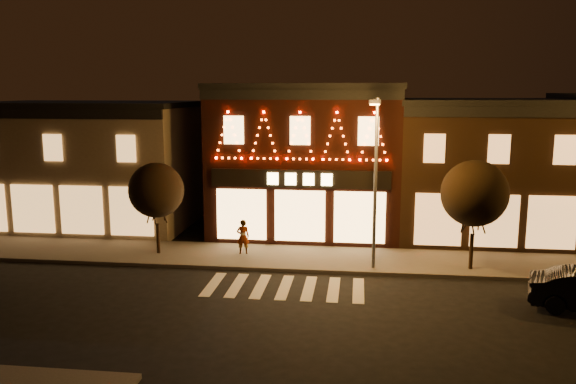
# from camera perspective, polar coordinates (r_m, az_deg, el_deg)

# --- Properties ---
(ground) EXTENTS (120.00, 120.00, 0.00)m
(ground) POSITION_cam_1_polar(r_m,az_deg,el_deg) (20.21, -1.83, -13.16)
(ground) COLOR black
(ground) RESTS_ON ground
(sidewalk_far) EXTENTS (44.00, 4.00, 0.15)m
(sidewalk_far) POSITION_cam_1_polar(r_m,az_deg,el_deg) (27.51, 4.92, -6.65)
(sidewalk_far) COLOR #47423D
(sidewalk_far) RESTS_ON ground
(building_left) EXTENTS (12.20, 8.28, 7.30)m
(building_left) POSITION_cam_1_polar(r_m,az_deg,el_deg) (36.29, -19.01, 2.69)
(building_left) COLOR #726451
(building_left) RESTS_ON ground
(building_pulp) EXTENTS (10.20, 8.34, 8.30)m
(building_pulp) POSITION_cam_1_polar(r_m,az_deg,el_deg) (32.67, 1.92, 3.36)
(building_pulp) COLOR black
(building_pulp) RESTS_ON ground
(building_right_a) EXTENTS (9.20, 8.28, 7.50)m
(building_right_a) POSITION_cam_1_polar(r_m,az_deg,el_deg) (33.27, 18.45, 2.27)
(building_right_a) COLOR #311E11
(building_right_a) RESTS_ON ground
(streetlamp_mid) EXTENTS (0.49, 1.72, 7.49)m
(streetlamp_mid) POSITION_cam_1_polar(r_m,az_deg,el_deg) (25.04, 8.63, 2.10)
(streetlamp_mid) COLOR #59595E
(streetlamp_mid) RESTS_ON sidewalk_far
(tree_left) EXTENTS (2.64, 2.64, 4.42)m
(tree_left) POSITION_cam_1_polar(r_m,az_deg,el_deg) (28.25, -12.90, 0.17)
(tree_left) COLOR black
(tree_left) RESTS_ON sidewalk_far
(tree_right) EXTENTS (2.90, 2.90, 4.85)m
(tree_right) POSITION_cam_1_polar(r_m,az_deg,el_deg) (26.25, 17.97, -0.14)
(tree_right) COLOR black
(tree_right) RESTS_ON sidewalk_far
(pedestrian) EXTENTS (0.69, 0.53, 1.68)m
(pedestrian) POSITION_cam_1_polar(r_m,az_deg,el_deg) (27.96, -4.48, -4.43)
(pedestrian) COLOR gray
(pedestrian) RESTS_ON sidewalk_far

